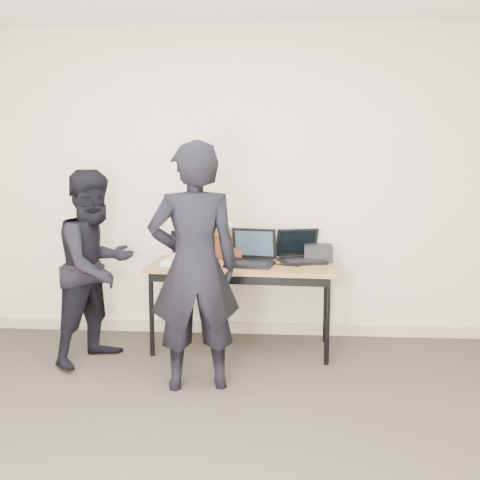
# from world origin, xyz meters

# --- Properties ---
(room) EXTENTS (4.60, 4.60, 2.80)m
(room) POSITION_xyz_m (0.00, 0.00, 1.35)
(room) COLOR #39322B
(room) RESTS_ON ground
(desk) EXTENTS (1.54, 0.75, 0.72)m
(desk) POSITION_xyz_m (0.10, 1.82, 0.66)
(desk) COLOR brown
(desk) RESTS_ON ground
(laptop_beige) EXTENTS (0.35, 0.34, 0.27)m
(laptop_beige) POSITION_xyz_m (-0.36, 1.83, 0.77)
(laptop_beige) COLOR beige
(laptop_beige) RESTS_ON desk
(laptop_center) EXTENTS (0.42, 0.41, 0.28)m
(laptop_center) POSITION_xyz_m (0.18, 1.82, 0.78)
(laptop_center) COLOR black
(laptop_center) RESTS_ON desk
(laptop_right) EXTENTS (0.43, 0.42, 0.26)m
(laptop_right) POSITION_xyz_m (0.58, 1.98, 0.78)
(laptop_right) COLOR black
(laptop_right) RESTS_ON desk
(leather_satchel) EXTENTS (0.38, 0.22, 0.25)m
(leather_satchel) POSITION_xyz_m (-0.08, 2.05, 0.85)
(leather_satchel) COLOR #572A16
(leather_satchel) RESTS_ON desk
(tissue) EXTENTS (0.13, 0.10, 0.08)m
(tissue) POSITION_xyz_m (-0.05, 2.06, 1.00)
(tissue) COLOR white
(tissue) RESTS_ON leather_satchel
(equipment_box) EXTENTS (0.24, 0.21, 0.13)m
(equipment_box) POSITION_xyz_m (0.73, 2.02, 0.79)
(equipment_box) COLOR black
(equipment_box) RESTS_ON desk
(power_brick) EXTENTS (0.08, 0.05, 0.03)m
(power_brick) POSITION_xyz_m (-0.12, 1.66, 0.73)
(power_brick) COLOR black
(power_brick) RESTS_ON desk
(cables) EXTENTS (1.16, 0.32, 0.01)m
(cables) POSITION_xyz_m (0.12, 1.79, 0.72)
(cables) COLOR silver
(cables) RESTS_ON desk
(person_typist) EXTENTS (0.69, 0.53, 1.68)m
(person_typist) POSITION_xyz_m (-0.17, 1.06, 0.84)
(person_typist) COLOR black
(person_typist) RESTS_ON ground
(person_observer) EXTENTS (0.84, 0.91, 1.49)m
(person_observer) POSITION_xyz_m (-1.00, 1.51, 0.74)
(person_observer) COLOR black
(person_observer) RESTS_ON ground
(baseboard) EXTENTS (4.50, 0.03, 0.10)m
(baseboard) POSITION_xyz_m (0.00, 2.23, 0.05)
(baseboard) COLOR #AFA591
(baseboard) RESTS_ON ground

